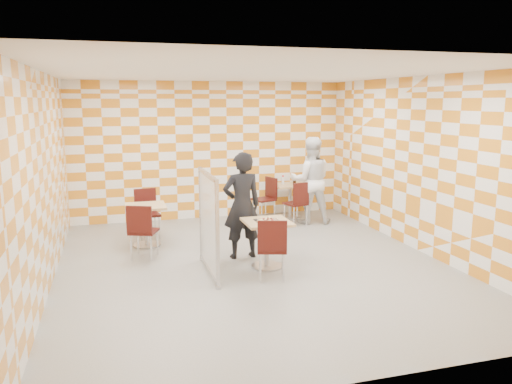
# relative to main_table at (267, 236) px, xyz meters

# --- Properties ---
(room_shell) EXTENTS (7.00, 7.00, 7.00)m
(room_shell) POSITION_rel_main_table_xyz_m (-0.18, 0.68, 0.99)
(room_shell) COLOR gray
(room_shell) RESTS_ON ground
(main_table) EXTENTS (0.70, 0.70, 0.75)m
(main_table) POSITION_rel_main_table_xyz_m (0.00, 0.00, 0.00)
(main_table) COLOR tan
(main_table) RESTS_ON ground
(second_table) EXTENTS (0.70, 0.70, 0.75)m
(second_table) POSITION_rel_main_table_xyz_m (1.51, 3.12, 0.00)
(second_table) COLOR tan
(second_table) RESTS_ON ground
(empty_table) EXTENTS (0.70, 0.70, 0.75)m
(empty_table) POSITION_rel_main_table_xyz_m (-1.74, 1.73, 0.00)
(empty_table) COLOR tan
(empty_table) RESTS_ON ground
(chair_main_front) EXTENTS (0.52, 0.53, 0.92)m
(chair_main_front) POSITION_rel_main_table_xyz_m (-0.11, -0.59, 0.04)
(chair_main_front) COLOR #3A0E0B
(chair_main_front) RESTS_ON ground
(chair_second_front) EXTENTS (0.52, 0.53, 0.92)m
(chair_second_front) POSITION_rel_main_table_xyz_m (1.43, 2.37, 0.04)
(chair_second_front) COLOR #3A0E0B
(chair_second_front) RESTS_ON ground
(chair_second_side) EXTENTS (0.54, 0.53, 0.92)m
(chair_second_side) POSITION_rel_main_table_xyz_m (0.98, 3.11, 0.04)
(chair_second_side) COLOR #3A0E0B
(chair_second_side) RESTS_ON ground
(chair_empty_near) EXTENTS (0.55, 0.56, 0.92)m
(chair_empty_near) POSITION_rel_main_table_xyz_m (-1.86, 0.94, 0.04)
(chair_empty_near) COLOR #3A0E0B
(chair_empty_near) RESTS_ON ground
(chair_empty_far) EXTENTS (0.48, 0.49, 0.92)m
(chair_empty_far) POSITION_rel_main_table_xyz_m (-1.68, 2.37, 0.04)
(chair_empty_far) COLOR #3A0E0B
(chair_empty_far) RESTS_ON ground
(partition) EXTENTS (0.08, 1.38, 1.55)m
(partition) POSITION_rel_main_table_xyz_m (-0.93, -0.05, 0.28)
(partition) COLOR white
(partition) RESTS_ON ground
(man_dark) EXTENTS (0.67, 0.47, 1.77)m
(man_dark) POSITION_rel_main_table_xyz_m (-0.25, 0.60, 0.38)
(man_dark) COLOR black
(man_dark) RESTS_ON ground
(man_white) EXTENTS (1.03, 0.88, 1.84)m
(man_white) POSITION_rel_main_table_xyz_m (1.76, 2.53, 0.41)
(man_white) COLOR white
(man_white) RESTS_ON ground
(pizza_on_foil) EXTENTS (0.40, 0.40, 0.04)m
(pizza_on_foil) POSITION_rel_main_table_xyz_m (-0.00, -0.02, 0.26)
(pizza_on_foil) COLOR silver
(pizza_on_foil) RESTS_ON main_table
(sport_bottle) EXTENTS (0.06, 0.06, 0.20)m
(sport_bottle) POSITION_rel_main_table_xyz_m (1.37, 3.21, 0.33)
(sport_bottle) COLOR white
(sport_bottle) RESTS_ON second_table
(soda_bottle) EXTENTS (0.07, 0.07, 0.23)m
(soda_bottle) POSITION_rel_main_table_xyz_m (1.61, 3.12, 0.34)
(soda_bottle) COLOR black
(soda_bottle) RESTS_ON second_table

